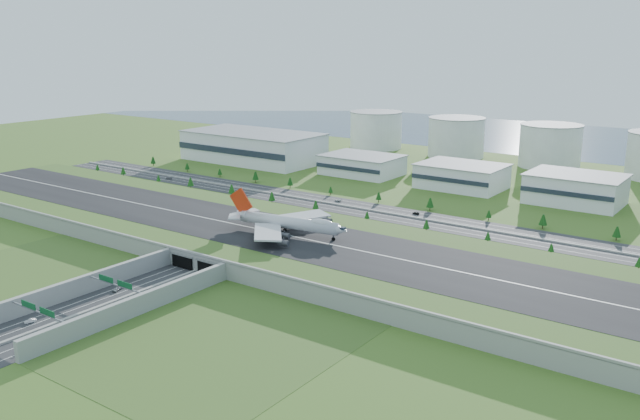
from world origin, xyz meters
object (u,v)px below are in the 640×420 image
Objects in this scene: car_0 at (117,289)px; car_7 at (338,200)px; fuel_tank_a at (376,130)px; car_2 at (183,288)px; car_1 at (30,321)px; car_4 at (169,178)px; car_3 at (27,347)px; car_5 at (416,213)px; boeing_747 at (288,222)px.

car_0 is 1.06× the size of car_7.
fuel_tank_a is 402.54m from car_2.
car_2 is at bearing 88.91° from car_1.
fuel_tank_a is 229.16m from car_4.
car_2 reaches higher than car_4.
fuel_tank_a reaches higher than car_3.
car_0 reaches higher than car_1.
car_5 is at bearing -112.59° from car_2.
boeing_747 is (132.98, -307.21, -3.39)m from fuel_tank_a.
car_3 is 291.89m from car_4.
fuel_tank_a is at bearing -86.24° from car_2.
car_5 is at bearing 85.64° from car_7.
car_3 is (20.01, -13.46, 0.07)m from car_1.
car_1 is 0.97× the size of car_5.
car_0 is 28.41m from car_2.
fuel_tank_a is 334.77m from boeing_747.
car_3 is at bearing 7.97° from car_5.
car_0 is 0.89× the size of car_3.
car_2 reaches higher than car_5.
car_4 reaches higher than car_7.
car_4 reaches higher than car_5.
fuel_tank_a reaches higher than car_2.
car_7 is (-58.30, 0.25, -0.08)m from car_5.
car_2 is at bearing -98.49° from boeing_747.
car_7 is at bearing 112.73° from car_1.
car_2 is 1.30× the size of car_5.
car_2 is 72.26m from car_3.
car_3 is (-1.84, -144.75, -13.20)m from boeing_747.
car_5 is at bearing -103.97° from car_3.
car_4 is at bearing -60.27° from car_3.
car_3 reaches higher than car_5.
fuel_tank_a is at bearing -129.98° from car_5.
car_0 reaches higher than car_4.
car_3 is at bearing -73.82° from fuel_tank_a.
car_2 is at bearing -70.75° from fuel_tank_a.
car_1 is 232.49m from car_7.
car_3 is 246.27m from car_5.
boeing_747 is at bearing -66.59° from fuel_tank_a.
car_2 is at bearing 7.87° from car_7.
car_0 reaches higher than car_7.
car_2 is at bearing -99.76° from car_3.
car_1 reaches higher than car_7.
boeing_747 is at bearing -129.52° from car_4.
car_4 is at bearing 113.03° from car_0.
car_2 is 174.28m from car_5.
boeing_747 is at bearing -105.81° from car_2.
car_1 is at bearing -158.03° from car_4.
car_7 is (145.77, 16.51, -0.12)m from car_4.
car_3 is 1.18× the size of car_7.
car_1 is at bearing -75.78° from fuel_tank_a.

